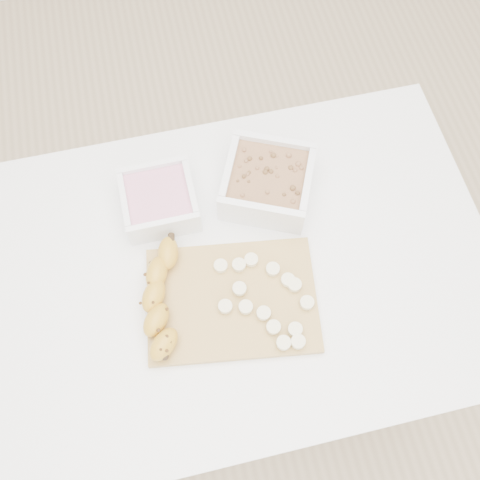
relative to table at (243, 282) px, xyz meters
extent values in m
plane|color=#C6AD89|center=(0.00, 0.00, -0.65)|extent=(3.50, 3.50, 0.00)
cube|color=white|center=(0.00, 0.00, 0.08)|extent=(1.00, 0.70, 0.04)
cylinder|color=white|center=(-0.44, -0.29, -0.30)|extent=(0.05, 0.05, 0.71)
cylinder|color=white|center=(0.44, -0.29, -0.30)|extent=(0.05, 0.05, 0.71)
cylinder|color=white|center=(-0.44, 0.29, -0.30)|extent=(0.05, 0.05, 0.71)
cylinder|color=white|center=(0.44, 0.29, -0.30)|extent=(0.05, 0.05, 0.71)
cube|color=white|center=(-0.14, 0.16, 0.13)|extent=(0.14, 0.14, 0.07)
cube|color=pink|center=(-0.14, 0.16, 0.13)|extent=(0.12, 0.12, 0.04)
cube|color=white|center=(0.09, 0.15, 0.14)|extent=(0.23, 0.23, 0.08)
cube|color=#885F3E|center=(0.09, 0.15, 0.14)|extent=(0.19, 0.19, 0.05)
cube|color=tan|center=(-0.04, -0.07, 0.10)|extent=(0.35, 0.27, 0.01)
cylinder|color=#F6EAB9|center=(-0.04, 0.00, 0.12)|extent=(0.03, 0.03, 0.01)
cylinder|color=#F6EAB9|center=(-0.01, 0.00, 0.12)|extent=(0.03, 0.03, 0.01)
cylinder|color=#F6EAB9|center=(0.02, 0.00, 0.12)|extent=(0.03, 0.03, 0.01)
cylinder|color=#F6EAB9|center=(0.05, -0.03, 0.12)|extent=(0.03, 0.03, 0.01)
cylinder|color=#F6EAB9|center=(0.07, -0.06, 0.12)|extent=(0.03, 0.03, 0.01)
cylinder|color=#F6EAB9|center=(0.08, -0.07, 0.12)|extent=(0.03, 0.03, 0.01)
cylinder|color=#F6EAB9|center=(0.10, -0.11, 0.12)|extent=(0.03, 0.03, 0.01)
cylinder|color=#F6EAB9|center=(-0.05, -0.08, 0.12)|extent=(0.03, 0.03, 0.01)
cylinder|color=#F6EAB9|center=(-0.02, -0.09, 0.12)|extent=(0.03, 0.03, 0.01)
cylinder|color=#F6EAB9|center=(0.01, -0.11, 0.12)|extent=(0.03, 0.03, 0.01)
cylinder|color=#F6EAB9|center=(0.02, -0.14, 0.12)|extent=(0.03, 0.03, 0.01)
cylinder|color=#F6EAB9|center=(0.06, -0.15, 0.12)|extent=(0.03, 0.03, 0.01)
cylinder|color=#F6EAB9|center=(0.06, -0.18, 0.12)|extent=(0.03, 0.03, 0.01)
cylinder|color=#F6EAB9|center=(0.03, -0.17, 0.12)|extent=(0.03, 0.03, 0.01)
cylinder|color=#F6EAB9|center=(-0.02, -0.05, 0.12)|extent=(0.03, 0.03, 0.01)
camera|label=1|loc=(-0.09, -0.37, 1.08)|focal=40.00mm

